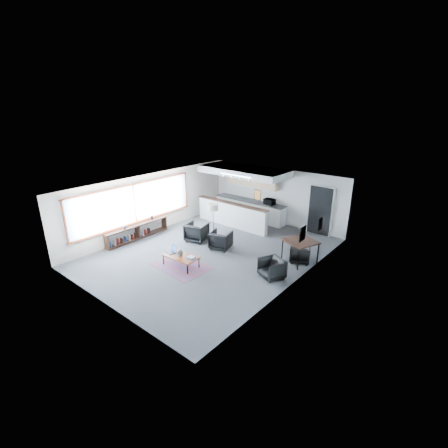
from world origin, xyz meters
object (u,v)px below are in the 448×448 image
Objects in this scene: dining_chair_far at (300,254)px; floor_lamp at (213,208)px; microwave at (269,201)px; dining_table at (301,243)px; coffee_table at (181,256)px; laptop at (172,250)px; ceramic_pot at (180,253)px; armchair_right at (221,239)px; dining_chair_near at (272,269)px; armchair_left at (197,231)px; book_stack at (191,258)px.

floor_lamp is at bearing -17.42° from dining_chair_far.
dining_chair_far is 4.14m from microwave.
dining_table is at bearing 71.17° from dining_chair_far.
coffee_table is at bearing -72.34° from floor_lamp.
laptop reaches higher than dining_chair_far.
laptop is at bearing 18.82° from dining_chair_far.
armchair_right is (0.13, 2.05, -0.13)m from ceramic_pot.
dining_table is 2.59× the size of microwave.
dining_table is 0.47m from dining_chair_far.
dining_chair_near is at bearing -52.64° from microwave.
floor_lamp is at bearing 107.06° from ceramic_pot.
ceramic_pot reaches higher than dining_chair_far.
coffee_table is 1.55× the size of armchair_left.
coffee_table is 2.32m from armchair_left.
ceramic_pot is at bearing 104.45° from armchair_left.
microwave reaches higher than dining_table.
dining_chair_near reaches higher than coffee_table.
laptop is 0.51× the size of armchair_right.
microwave reaches higher than dining_chair_far.
laptop is at bearing 58.71° from armchair_right.
armchair_left reaches higher than laptop.
book_stack is at bearing 10.70° from ceramic_pot.
floor_lamp is 2.51× the size of dining_chair_far.
floor_lamp is (-0.97, 0.66, 0.91)m from armchair_right.
microwave reaches higher than dining_chair_near.
microwave is (0.42, 5.69, 0.62)m from laptop.
dining_chair_near is (2.75, -0.67, -0.08)m from armchair_right.
floor_lamp is at bearing 104.93° from coffee_table.
dining_table reaches higher than ceramic_pot.
armchair_right reaches higher than coffee_table.
coffee_table is at bearing -135.90° from dining_table.
ceramic_pot is (0.41, -0.03, 0.05)m from laptop.
dining_table is at bearing -179.04° from armchair_right.
armchair_left is 1.17m from floor_lamp.
dining_chair_far is (4.21, 1.00, -0.11)m from armchair_left.
microwave is (0.85, 3.00, -0.21)m from floor_lamp.
dining_chair_far is at bearing -177.98° from armchair_right.
ceramic_pot is 2.06m from armchair_right.
armchair_right reaches higher than dining_chair_near.
coffee_table is 2.15× the size of dining_chair_far.
laptop is 2.13m from armchair_left.
floor_lamp is 2.42× the size of dining_chair_near.
armchair_right is 3.08m from dining_chair_far.
coffee_table is 1.64× the size of armchair_right.
armchair_left is at bearing 130.22° from book_stack.
laptop is 0.26× the size of floor_lamp.
floor_lamp is (-0.83, 2.71, 0.78)m from ceramic_pot.
floor_lamp is at bearing 116.64° from book_stack.
dining_chair_far is at bearing 44.71° from ceramic_pot.
microwave is (1.17, 3.69, 0.69)m from armchair_left.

